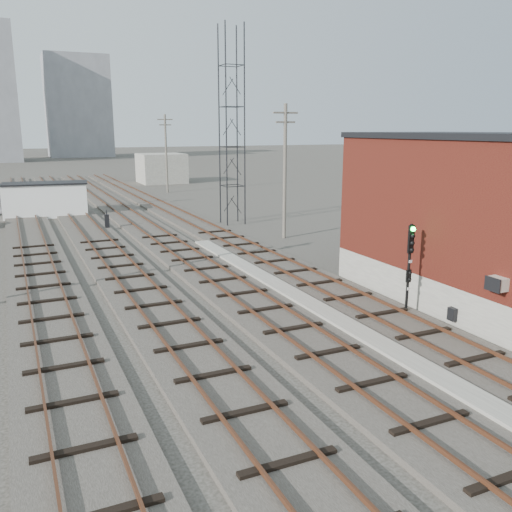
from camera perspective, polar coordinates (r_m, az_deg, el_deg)
ground at (r=65.96m, az=-15.23°, el=6.38°), size 320.00×320.00×0.00m
track_right at (r=46.17m, az=-7.80°, el=4.07°), size 3.20×90.00×0.39m
track_mid_right at (r=45.21m, az=-12.67°, el=3.68°), size 3.20×90.00×0.39m
track_mid_left at (r=44.58m, az=-17.70°, el=3.24°), size 3.20×90.00×0.39m
track_left at (r=44.31m, az=-22.83°, el=2.77°), size 3.20×90.00×0.39m
platform_curb at (r=22.88m, az=5.74°, el=-5.30°), size 0.90×28.00×0.26m
brick_building at (r=24.84m, az=22.48°, el=3.56°), size 6.54×12.20×7.22m
lattice_tower at (r=42.80m, az=-2.56°, el=13.41°), size 1.60×1.60×15.00m
utility_pole_right_a at (r=36.95m, az=3.06°, el=9.23°), size 1.80×0.24×9.00m
utility_pole_right_b at (r=65.02m, az=-9.44°, el=10.81°), size 1.80×0.24×9.00m
apartment_right at (r=155.90m, az=-18.24°, el=14.70°), size 16.00×12.00×26.00m
shed_right at (r=77.39m, az=-9.92°, el=9.09°), size 6.00×6.00×4.00m
signal_mast at (r=22.37m, az=15.86°, el=-0.75°), size 0.40×0.40×3.75m
switch_stand at (r=41.83m, az=-15.42°, el=3.53°), size 0.34×0.34×1.39m
site_trailer at (r=49.94m, az=-21.24°, el=5.57°), size 7.24×3.78×2.92m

